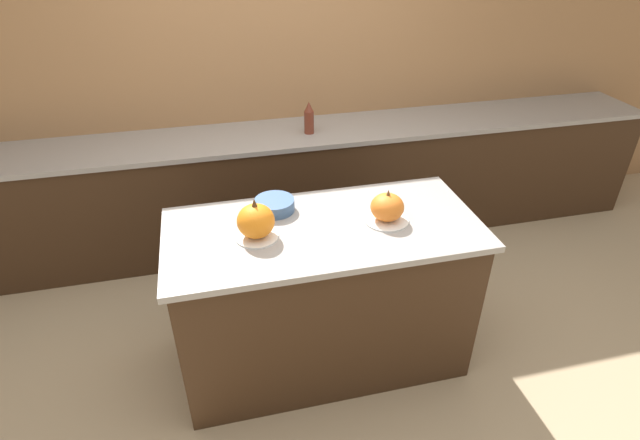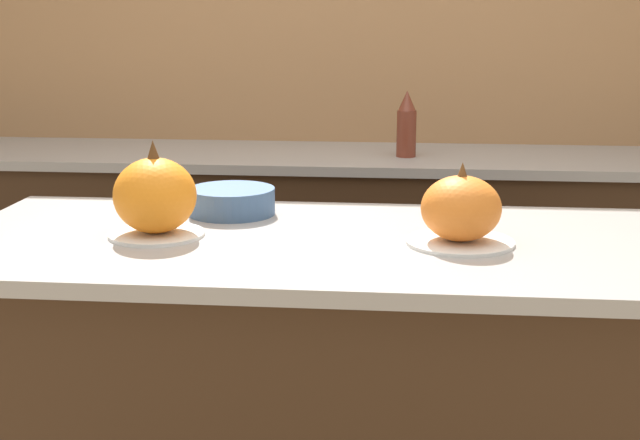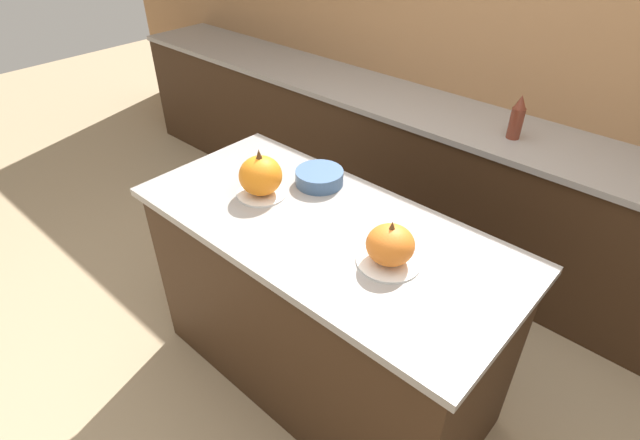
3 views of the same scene
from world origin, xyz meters
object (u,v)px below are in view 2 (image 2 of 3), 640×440
at_px(bottle_tall, 407,125).
at_px(mixing_bowl, 232,201).
at_px(pumpkin_cake_right, 461,211).
at_px(pumpkin_cake_left, 155,198).

bearing_deg(bottle_tall, mixing_bowl, -111.67).
relative_size(bottle_tall, mixing_bowl, 1.11).
bearing_deg(mixing_bowl, bottle_tall, 68.33).
bearing_deg(bottle_tall, pumpkin_cake_right, -84.49).
height_order(pumpkin_cake_left, pumpkin_cake_right, pumpkin_cake_left).
bearing_deg(mixing_bowl, pumpkin_cake_right, -23.10).
distance_m(pumpkin_cake_right, bottle_tall, 1.33).
relative_size(pumpkin_cake_left, bottle_tall, 0.91).
height_order(pumpkin_cake_right, mixing_bowl, pumpkin_cake_right).
bearing_deg(pumpkin_cake_right, mixing_bowl, 156.90).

